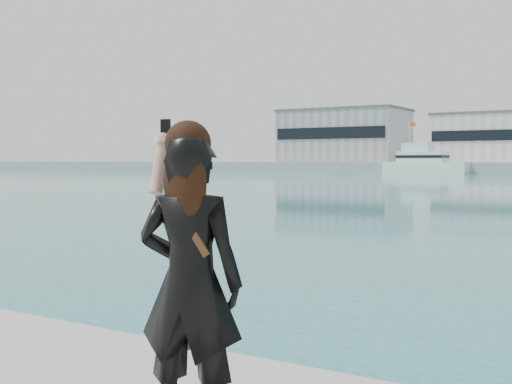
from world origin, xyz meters
TOP-DOWN VIEW (x-y plane):
  - warehouse_grey_left at (-55.00, 127.98)m, footprint 26.52×16.36m
  - warehouse_white at (-22.00, 127.98)m, footprint 24.48×15.35m
  - flagpole_left at (-37.91, 121.00)m, footprint 1.28×0.16m
  - motor_yacht at (-31.83, 110.61)m, footprint 15.82×6.26m
  - woman at (0.26, -0.34)m, footprint 0.69×0.55m

SIDE VIEW (x-z plane):
  - woman at x=0.26m, z-range 0.81..2.56m
  - motor_yacht at x=-31.83m, z-range -1.57..5.61m
  - flagpole_left at x=-37.91m, z-range 2.54..10.54m
  - warehouse_white at x=-22.00m, z-range 2.01..11.51m
  - warehouse_grey_left at x=-55.00m, z-range 2.01..13.51m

